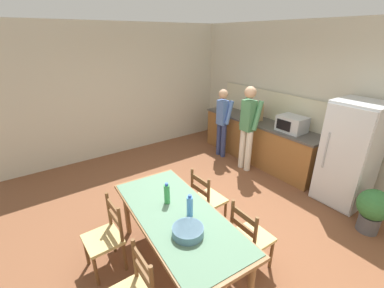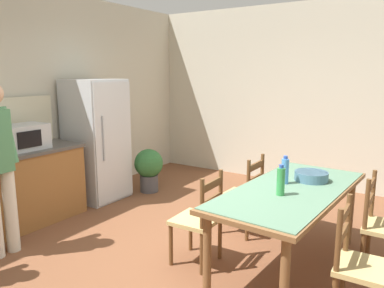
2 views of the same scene
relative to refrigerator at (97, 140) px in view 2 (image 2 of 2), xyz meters
The scene contains 14 objects.
ground_plane 2.51m from the refrigerator, 111.90° to the right, with size 8.32×8.32×0.00m, color brown.
wall_back 1.16m from the refrigerator, 151.83° to the left, with size 6.52×0.12×2.90m, color beige.
wall_right 3.29m from the refrigerator, 42.60° to the right, with size 0.12×5.20×2.90m, color beige.
refrigerator is the anchor object (origin of this frame).
microwave 1.13m from the refrigerator, behind, with size 0.50×0.39×0.30m.
dining_table 3.04m from the refrigerator, 98.13° to the right, with size 2.01×0.97×0.78m.
bottle_near_centre 3.06m from the refrigerator, 102.71° to the right, with size 0.07×0.07×0.27m.
bottle_off_centre 2.92m from the refrigerator, 96.38° to the right, with size 0.07×0.07×0.27m.
serving_bowl 3.09m from the refrigerator, 91.67° to the right, with size 0.32×0.32×0.09m.
chair_side_far_left 2.44m from the refrigerator, 110.02° to the right, with size 0.43×0.41×0.91m.
chair_side_near_left 3.83m from the refrigerator, 103.93° to the right, with size 0.43×0.41×0.91m.
chair_side_near_right 3.77m from the refrigerator, 90.53° to the right, with size 0.42×0.40×0.91m.
chair_side_far_right 2.35m from the refrigerator, 88.59° to the right, with size 0.43×0.41×0.91m.
potted_plant 0.90m from the refrigerator, 34.11° to the right, with size 0.44×0.44×0.67m.
Camera 2 is at (-2.79, -1.84, 1.82)m, focal length 35.00 mm.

